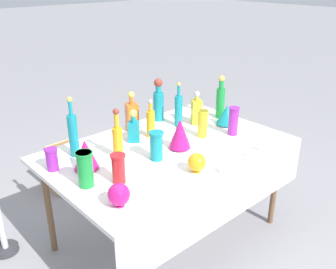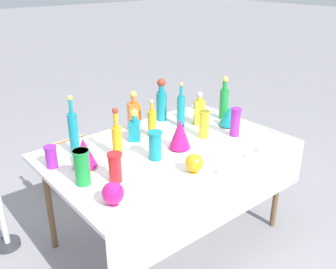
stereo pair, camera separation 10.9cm
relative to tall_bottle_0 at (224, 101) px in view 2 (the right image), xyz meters
The scene contains 26 objects.
ground_plane 1.17m from the tall_bottle_0, 168.94° to the right, with size 40.00×40.00×0.00m, color gray.
display_table 0.76m from the tall_bottle_0, 166.03° to the right, with size 1.67×1.09×0.76m.
tall_bottle_0 is the anchor object (origin of this frame).
tall_bottle_1 0.39m from the tall_bottle_0, 164.57° to the left, with size 0.06×0.06×0.36m.
tall_bottle_2 1.06m from the tall_bottle_0, behind, with size 0.06×0.06×0.34m.
tall_bottle_3 1.27m from the tall_bottle_0, behind, with size 0.06×0.06×0.41m.
tall_bottle_4 0.68m from the tall_bottle_0, behind, with size 0.06×0.06×0.29m.
tall_bottle_5 0.51m from the tall_bottle_0, 143.79° to the left, with size 0.09×0.09×0.35m.
square_decanter_0 0.83m from the tall_bottle_0, behind, with size 0.12×0.12×0.24m.
square_decanter_1 0.25m from the tall_bottle_0, behind, with size 0.11×0.11×0.27m.
square_decanter_2 0.76m from the tall_bottle_0, 158.45° to the left, with size 0.11×0.11×0.31m.
slender_vase_0 1.46m from the tall_bottle_0, behind, with size 0.08×0.08×0.14m.
slender_vase_1 1.27m from the tall_bottle_0, 166.65° to the right, with size 0.09×0.09×0.18m.
slender_vase_2 1.41m from the tall_bottle_0, behind, with size 0.10×0.10×0.21m.
slender_vase_3 0.36m from the tall_bottle_0, 123.41° to the right, with size 0.08×0.08×0.22m.
slender_vase_4 0.43m from the tall_bottle_0, 156.66° to the right, with size 0.08×0.08×0.21m.
slender_vase_5 0.91m from the tall_bottle_0, 166.14° to the right, with size 0.10×0.10×0.19m.
fluted_vase_0 0.69m from the tall_bottle_0, 162.90° to the right, with size 0.15×0.15×0.22m.
fluted_vase_1 1.30m from the tall_bottle_0, behind, with size 0.15×0.15×0.20m.
fluted_vase_2 0.17m from the tall_bottle_0, 119.97° to the right, with size 0.17×0.17×0.16m.
round_bowl_0 0.96m from the tall_bottle_0, 147.84° to the right, with size 0.11×0.11×0.12m.
round_bowl_1 1.46m from the tall_bottle_0, 160.43° to the right, with size 0.12×0.12×0.13m.
price_tag_left 0.73m from the tall_bottle_0, 122.94° to the right, with size 0.06×0.01×0.04m, color white.
price_tag_center 0.95m from the tall_bottle_0, 138.49° to the right, with size 0.04×0.01×0.05m, color white.
price_tag_right 0.66m from the tall_bottle_0, 114.60° to the right, with size 0.04×0.01×0.04m, color white.
cardboard_box_behind_left 1.58m from the tall_bottle_0, 130.50° to the left, with size 0.40×0.30×0.44m.
Camera 2 is at (-1.50, -1.82, 1.90)m, focal length 40.00 mm.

